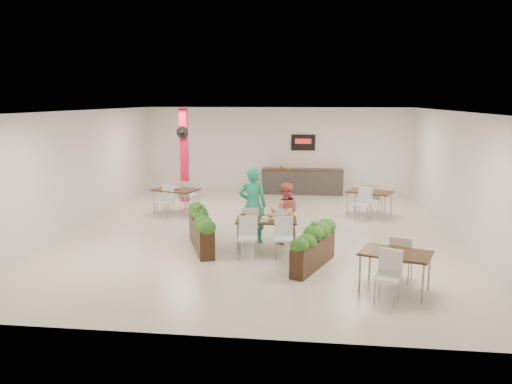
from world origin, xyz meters
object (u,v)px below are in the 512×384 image
red_column (184,154)px  planter_left (201,227)px  planter_right (314,245)px  side_table_c (395,259)px  side_table_b (370,195)px  main_table (266,224)px  diner_woman (285,213)px  diner_man (253,205)px  side_table_a (176,193)px  service_counter (302,181)px

red_column → planter_left: (1.81, -5.41, -1.11)m
planter_right → side_table_c: size_ratio=1.08×
planter_left → side_table_b: (4.32, 3.98, 0.11)m
main_table → side_table_b: 4.83m
planter_left → red_column: bearing=108.5°
side_table_b → side_table_c: same height
diner_woman → main_table: bearing=53.7°
diner_man → diner_woman: (0.80, 0.00, -0.18)m
diner_man → side_table_b: 4.58m
main_table → side_table_a: size_ratio=1.02×
side_table_a → side_table_b: bearing=22.3°
red_column → side_table_b: bearing=-13.2°
planter_left → diner_man: bearing=30.8°
diner_man → planter_right: 2.34m
planter_right → planter_left: bearing=158.4°
service_counter → side_table_b: service_counter is taller
service_counter → side_table_c: (1.96, -9.49, 0.14)m
planter_right → side_table_a: bearing=132.4°
side_table_a → main_table: bearing=-29.8°
main_table → planter_right: size_ratio=0.95×
main_table → red_column: bearing=121.9°
service_counter → planter_left: (-2.19, -7.28, 0.04)m
planter_left → side_table_a: (-1.62, 3.63, 0.11)m
planter_left → planter_right: bearing=-21.6°
diner_woman → diner_man: bearing=-4.3°
side_table_a → side_table_b: size_ratio=1.01×
side_table_c → planter_right: bearing=163.0°
main_table → planter_right: (1.11, -1.08, -0.14)m
side_table_c → side_table_b: bearing=109.1°
red_column → main_table: bearing=-58.1°
service_counter → main_table: service_counter is taller
diner_woman → side_table_a: (-3.57, 2.95, -0.12)m
diner_man → planter_right: diner_man is taller
diner_woman → side_table_c: diner_woman is taller
service_counter → side_table_b: size_ratio=1.81×
main_table → diner_woman: size_ratio=1.13×
diner_man → planter_right: size_ratio=1.04×
diner_man → side_table_b: size_ratio=1.13×
side_table_b → service_counter: bearing=146.1°
main_table → side_table_c: bearing=-40.6°
side_table_a → side_table_c: bearing=-26.4°
red_column → service_counter: 4.56m
planter_right → side_table_b: bearing=71.7°
planter_left → side_table_c: size_ratio=1.20×
red_column → side_table_b: 6.37m
main_table → side_table_c: size_ratio=1.03×
diner_man → side_table_a: diner_man is taller
service_counter → side_table_a: 5.27m
diner_woman → side_table_a: 4.63m
diner_man → planter_right: (1.50, -1.74, -0.44)m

